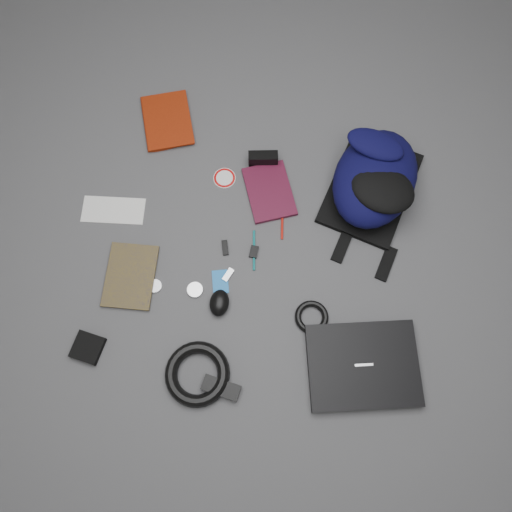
# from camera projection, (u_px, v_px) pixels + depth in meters

# --- Properties ---
(ground) EXTENTS (4.00, 4.00, 0.00)m
(ground) POSITION_uv_depth(u_px,v_px,m) (256.00, 258.00, 1.71)
(ground) COLOR #4F4F51
(ground) RESTS_ON ground
(backpack) EXTENTS (0.40, 0.49, 0.18)m
(backpack) POSITION_uv_depth(u_px,v_px,m) (375.00, 178.00, 1.70)
(backpack) COLOR black
(backpack) RESTS_ON ground
(laptop) EXTENTS (0.39, 0.33, 0.03)m
(laptop) POSITION_uv_depth(u_px,v_px,m) (363.00, 365.00, 1.58)
(laptop) COLOR black
(laptop) RESTS_ON ground
(textbook_red) EXTENTS (0.24, 0.28, 0.03)m
(textbook_red) POSITION_uv_depth(u_px,v_px,m) (144.00, 125.00, 1.86)
(textbook_red) COLOR maroon
(textbook_red) RESTS_ON ground
(comic_book) EXTENTS (0.18, 0.23, 0.02)m
(comic_book) POSITION_uv_depth(u_px,v_px,m) (106.00, 274.00, 1.68)
(comic_book) COLOR #9B830B
(comic_book) RESTS_ON ground
(envelope) EXTENTS (0.23, 0.12, 0.00)m
(envelope) POSITION_uv_depth(u_px,v_px,m) (113.00, 210.00, 1.76)
(envelope) COLOR white
(envelope) RESTS_ON ground
(dvd_case) EXTENTS (0.22, 0.26, 0.02)m
(dvd_case) POSITION_uv_depth(u_px,v_px,m) (269.00, 192.00, 1.78)
(dvd_case) COLOR #3E0C1D
(dvd_case) RESTS_ON ground
(compact_camera) EXTENTS (0.11, 0.05, 0.06)m
(compact_camera) POSITION_uv_depth(u_px,v_px,m) (263.00, 159.00, 1.79)
(compact_camera) COLOR black
(compact_camera) RESTS_ON ground
(sticker_disc) EXTENTS (0.10, 0.10, 0.00)m
(sticker_disc) POSITION_uv_depth(u_px,v_px,m) (225.00, 178.00, 1.80)
(sticker_disc) COLOR white
(sticker_disc) RESTS_ON ground
(pen_teal) EXTENTS (0.03, 0.14, 0.01)m
(pen_teal) POSITION_uv_depth(u_px,v_px,m) (254.00, 250.00, 1.71)
(pen_teal) COLOR #0C6C6E
(pen_teal) RESTS_ON ground
(pen_red) EXTENTS (0.03, 0.15, 0.01)m
(pen_red) POSITION_uv_depth(u_px,v_px,m) (282.00, 219.00, 1.75)
(pen_red) COLOR red
(pen_red) RESTS_ON ground
(id_badge) EXTENTS (0.07, 0.09, 0.00)m
(id_badge) POSITION_uv_depth(u_px,v_px,m) (220.00, 282.00, 1.68)
(id_badge) COLOR blue
(id_badge) RESTS_ON ground
(usb_black) EXTENTS (0.03, 0.06, 0.01)m
(usb_black) POSITION_uv_depth(u_px,v_px,m) (225.00, 248.00, 1.72)
(usb_black) COLOR black
(usb_black) RESTS_ON ground
(usb_silver) EXTENTS (0.04, 0.05, 0.01)m
(usb_silver) POSITION_uv_depth(u_px,v_px,m) (228.00, 275.00, 1.69)
(usb_silver) COLOR #B1B2B4
(usb_silver) RESTS_ON ground
(key_fob) EXTENTS (0.03, 0.04, 0.01)m
(key_fob) POSITION_uv_depth(u_px,v_px,m) (254.00, 252.00, 1.71)
(key_fob) COLOR black
(key_fob) RESTS_ON ground
(mouse) EXTENTS (0.07, 0.09, 0.05)m
(mouse) POSITION_uv_depth(u_px,v_px,m) (219.00, 303.00, 1.64)
(mouse) COLOR black
(mouse) RESTS_ON ground
(headphone_left) EXTENTS (0.05, 0.05, 0.01)m
(headphone_left) POSITION_uv_depth(u_px,v_px,m) (155.00, 286.00, 1.67)
(headphone_left) COLOR silver
(headphone_left) RESTS_ON ground
(headphone_right) EXTENTS (0.07, 0.07, 0.01)m
(headphone_right) POSITION_uv_depth(u_px,v_px,m) (195.00, 290.00, 1.67)
(headphone_right) COLOR silver
(headphone_right) RESTS_ON ground
(cable_coil) EXTENTS (0.14, 0.14, 0.02)m
(cable_coil) POSITION_uv_depth(u_px,v_px,m) (312.00, 317.00, 1.64)
(cable_coil) COLOR black
(cable_coil) RESTS_ON ground
(power_brick) EXTENTS (0.13, 0.07, 0.03)m
(power_brick) POSITION_uv_depth(u_px,v_px,m) (221.00, 388.00, 1.56)
(power_brick) COLOR black
(power_brick) RESTS_ON ground
(power_cord_coil) EXTENTS (0.24, 0.24, 0.04)m
(power_cord_coil) POSITION_uv_depth(u_px,v_px,m) (197.00, 374.00, 1.57)
(power_cord_coil) COLOR black
(power_cord_coil) RESTS_ON ground
(pouch) EXTENTS (0.11, 0.11, 0.02)m
(pouch) POSITION_uv_depth(u_px,v_px,m) (88.00, 348.00, 1.60)
(pouch) COLOR black
(pouch) RESTS_ON ground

